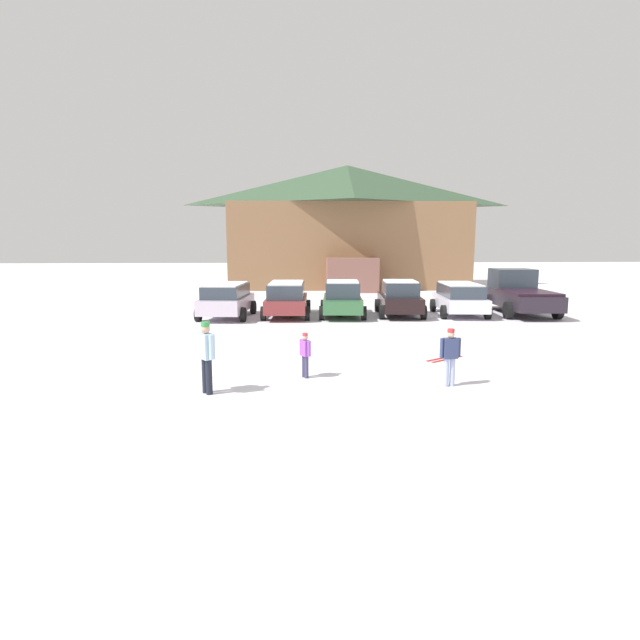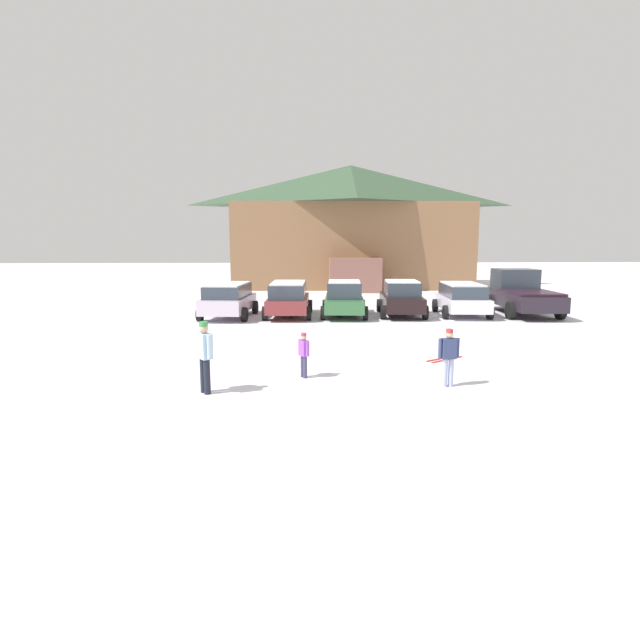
% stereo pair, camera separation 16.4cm
% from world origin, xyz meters
% --- Properties ---
extents(ground, '(160.00, 160.00, 0.00)m').
position_xyz_m(ground, '(0.00, 0.00, 0.00)').
color(ground, silver).
extents(ski_lodge, '(18.76, 11.55, 9.50)m').
position_xyz_m(ski_lodge, '(3.43, 31.32, 4.82)').
color(ski_lodge, brown).
rests_on(ski_lodge, ground).
extents(parked_silver_wagon, '(2.54, 4.23, 1.59)m').
position_xyz_m(parked_silver_wagon, '(-4.10, 14.11, 0.86)').
color(parked_silver_wagon, silver).
rests_on(parked_silver_wagon, ground).
extents(parked_maroon_van, '(2.36, 4.29, 1.63)m').
position_xyz_m(parked_maroon_van, '(-1.32, 14.32, 0.88)').
color(parked_maroon_van, maroon).
rests_on(parked_maroon_van, ground).
extents(parked_green_coupe, '(2.39, 4.24, 1.69)m').
position_xyz_m(parked_green_coupe, '(1.30, 14.20, 0.84)').
color(parked_green_coupe, '#33673B').
rests_on(parked_green_coupe, ground).
extents(parked_black_sedan, '(2.41, 4.29, 1.68)m').
position_xyz_m(parked_black_sedan, '(4.05, 14.32, 0.84)').
color(parked_black_sedan, black).
rests_on(parked_black_sedan, ground).
extents(parked_white_suv, '(2.48, 4.22, 1.55)m').
position_xyz_m(parked_white_suv, '(6.93, 14.22, 0.84)').
color(parked_white_suv, white).
rests_on(parked_white_suv, ground).
extents(pickup_truck, '(2.77, 5.55, 2.15)m').
position_xyz_m(pickup_truck, '(10.00, 14.68, 0.99)').
color(pickup_truck, black).
rests_on(pickup_truck, ground).
extents(skier_child_in_purple_jacket, '(0.28, 0.39, 1.16)m').
position_xyz_m(skier_child_in_purple_jacket, '(-0.79, 3.40, 0.66)').
color(skier_child_in_purple_jacket, '#3A3859').
rests_on(skier_child_in_purple_jacket, ground).
extents(skier_teen_in_navy_coat, '(0.52, 0.23, 1.41)m').
position_xyz_m(skier_teen_in_navy_coat, '(2.65, 2.42, 0.79)').
color(skier_teen_in_navy_coat, '#9BA8D1').
rests_on(skier_teen_in_navy_coat, ground).
extents(skier_adult_in_blue_parka, '(0.43, 0.52, 1.67)m').
position_xyz_m(skier_adult_in_blue_parka, '(-3.08, 2.17, 0.94)').
color(skier_adult_in_blue_parka, black).
rests_on(skier_adult_in_blue_parka, ground).
extents(pair_of_skis, '(1.27, 0.99, 0.08)m').
position_xyz_m(pair_of_skis, '(3.44, 5.24, 0.02)').
color(pair_of_skis, red).
rests_on(pair_of_skis, ground).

